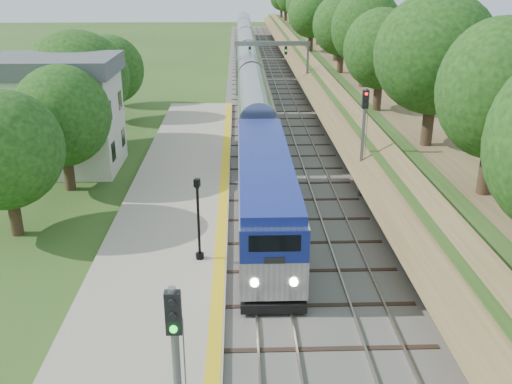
{
  "coord_description": "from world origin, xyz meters",
  "views": [
    {
      "loc": [
        -1.36,
        -9.7,
        13.32
      ],
      "look_at": [
        -0.5,
        17.52,
        2.8
      ],
      "focal_mm": 40.0,
      "sensor_mm": 36.0,
      "label": 1
    }
  ],
  "objects_px": {
    "signal_gantry": "(272,54)",
    "signal_platform": "(177,376)",
    "train": "(248,64)",
    "signal_farside": "(363,132)",
    "station_building": "(58,113)",
    "lamppost_far": "(199,224)"
  },
  "relations": [
    {
      "from": "station_building",
      "to": "lamppost_far",
      "type": "distance_m",
      "value": 18.56
    },
    {
      "from": "train",
      "to": "signal_farside",
      "type": "bearing_deg",
      "value": -81.59
    },
    {
      "from": "station_building",
      "to": "signal_platform",
      "type": "xyz_separation_m",
      "value": [
        11.1,
        -28.5,
        0.18
      ]
    },
    {
      "from": "train",
      "to": "station_building",
      "type": "bearing_deg",
      "value": -111.5
    },
    {
      "from": "signal_gantry",
      "to": "signal_farside",
      "type": "xyz_separation_m",
      "value": [
        3.73,
        -31.4,
        -0.53
      ]
    },
    {
      "from": "train",
      "to": "signal_platform",
      "type": "bearing_deg",
      "value": -92.59
    },
    {
      "from": "signal_gantry",
      "to": "lamppost_far",
      "type": "relative_size",
      "value": 2.06
    },
    {
      "from": "signal_platform",
      "to": "signal_farside",
      "type": "xyz_separation_m",
      "value": [
        9.1,
        22.08,
        0.02
      ]
    },
    {
      "from": "station_building",
      "to": "signal_platform",
      "type": "height_order",
      "value": "station_building"
    },
    {
      "from": "train",
      "to": "signal_farside",
      "type": "distance_m",
      "value": 42.46
    },
    {
      "from": "signal_gantry",
      "to": "signal_platform",
      "type": "height_order",
      "value": "signal_platform"
    },
    {
      "from": "lamppost_far",
      "to": "station_building",
      "type": "bearing_deg",
      "value": 125.41
    },
    {
      "from": "station_building",
      "to": "lamppost_far",
      "type": "height_order",
      "value": "station_building"
    },
    {
      "from": "signal_gantry",
      "to": "signal_platform",
      "type": "bearing_deg",
      "value": -95.73
    },
    {
      "from": "station_building",
      "to": "signal_farside",
      "type": "xyz_separation_m",
      "value": [
        20.2,
        -6.41,
        0.2
      ]
    },
    {
      "from": "lamppost_far",
      "to": "signal_farside",
      "type": "bearing_deg",
      "value": 42.28
    },
    {
      "from": "signal_gantry",
      "to": "train",
      "type": "relative_size",
      "value": 0.07
    },
    {
      "from": "train",
      "to": "signal_farside",
      "type": "height_order",
      "value": "signal_farside"
    },
    {
      "from": "signal_farside",
      "to": "station_building",
      "type": "bearing_deg",
      "value": 162.39
    },
    {
      "from": "station_building",
      "to": "signal_farside",
      "type": "bearing_deg",
      "value": -17.61
    },
    {
      "from": "signal_farside",
      "to": "train",
      "type": "bearing_deg",
      "value": 98.41
    },
    {
      "from": "station_building",
      "to": "signal_farside",
      "type": "relative_size",
      "value": 1.26
    }
  ]
}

